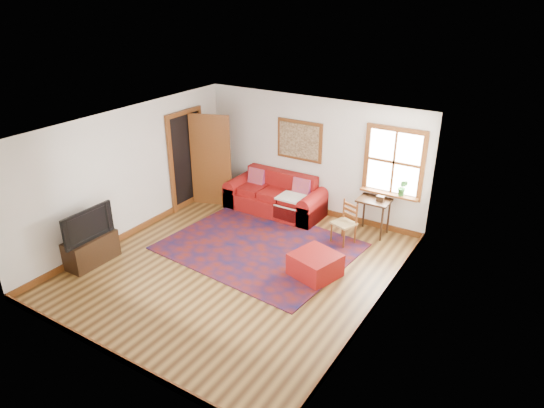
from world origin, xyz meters
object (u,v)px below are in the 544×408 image
Objects in this scene: red_ottoman at (315,265)px; side_table at (374,205)px; media_cabinet at (91,250)px; red_leather_sofa at (276,199)px; ladder_back_chair at (346,221)px.

side_table is (0.25, 1.95, 0.41)m from red_ottoman.
side_table reaches higher than media_cabinet.
red_leather_sofa is 3.02× the size of red_ottoman.
red_ottoman is 3.95m from media_cabinet.
red_leather_sofa is 2.32× the size of media_cabinet.
media_cabinet reaches higher than red_ottoman.
ladder_back_chair is (-0.06, 1.34, 0.24)m from red_ottoman.
red_leather_sofa is at bearing 164.67° from ladder_back_chair.
media_cabinet is (-3.81, -3.67, -0.36)m from side_table.
ladder_back_chair is at bearing -15.33° from red_leather_sofa.
red_leather_sofa is 2.20m from side_table.
side_table is at bearing 63.25° from ladder_back_chair.
side_table is 5.30m from media_cabinet.
side_table is 0.80× the size of media_cabinet.
media_cabinet is (-3.56, -1.72, 0.05)m from red_ottoman.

